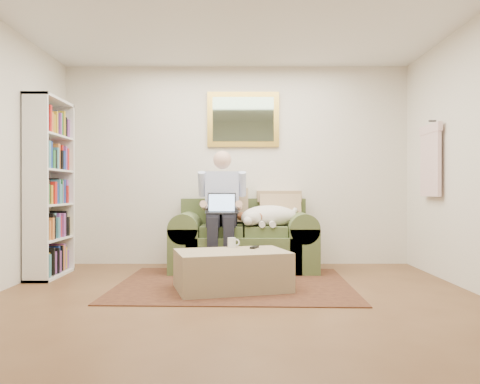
{
  "coord_description": "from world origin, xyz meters",
  "views": [
    {
      "loc": [
        0.04,
        -3.66,
        0.96
      ],
      "look_at": [
        0.04,
        1.43,
        0.95
      ],
      "focal_mm": 35.0,
      "sensor_mm": 36.0,
      "label": 1
    }
  ],
  "objects_px": {
    "laptop": "(222,208)",
    "bookshelf": "(50,188)",
    "seated_man": "(222,211)",
    "ottoman": "(232,270)",
    "sofa": "(243,245)",
    "coffee_mug": "(232,243)",
    "sleeping_dog": "(269,216)"
  },
  "relations": [
    {
      "from": "laptop",
      "to": "bookshelf",
      "type": "height_order",
      "value": "bookshelf"
    },
    {
      "from": "seated_man",
      "to": "laptop",
      "type": "distance_m",
      "value": 0.08
    },
    {
      "from": "ottoman",
      "to": "sofa",
      "type": "bearing_deg",
      "value": 83.98
    },
    {
      "from": "ottoman",
      "to": "coffee_mug",
      "type": "bearing_deg",
      "value": 91.3
    },
    {
      "from": "sofa",
      "to": "bookshelf",
      "type": "height_order",
      "value": "bookshelf"
    },
    {
      "from": "sofa",
      "to": "sleeping_dog",
      "type": "xyz_separation_m",
      "value": [
        0.31,
        -0.09,
        0.36
      ]
    },
    {
      "from": "sleeping_dog",
      "to": "bookshelf",
      "type": "relative_size",
      "value": 0.36
    },
    {
      "from": "sofa",
      "to": "seated_man",
      "type": "distance_m",
      "value": 0.52
    },
    {
      "from": "coffee_mug",
      "to": "sleeping_dog",
      "type": "bearing_deg",
      "value": 61.44
    },
    {
      "from": "sofa",
      "to": "sleeping_dog",
      "type": "bearing_deg",
      "value": -15.74
    },
    {
      "from": "seated_man",
      "to": "coffee_mug",
      "type": "relative_size",
      "value": 14.52
    },
    {
      "from": "sofa",
      "to": "bookshelf",
      "type": "relative_size",
      "value": 0.86
    },
    {
      "from": "sofa",
      "to": "coffee_mug",
      "type": "bearing_deg",
      "value": -98.23
    },
    {
      "from": "sofa",
      "to": "bookshelf",
      "type": "distance_m",
      "value": 2.34
    },
    {
      "from": "laptop",
      "to": "coffee_mug",
      "type": "relative_size",
      "value": 3.35
    },
    {
      "from": "sofa",
      "to": "laptop",
      "type": "distance_m",
      "value": 0.58
    },
    {
      "from": "ottoman",
      "to": "sleeping_dog",
      "type": "bearing_deg",
      "value": 68.14
    },
    {
      "from": "ottoman",
      "to": "seated_man",
      "type": "bearing_deg",
      "value": 97.68
    },
    {
      "from": "laptop",
      "to": "ottoman",
      "type": "xyz_separation_m",
      "value": [
        0.14,
        -0.94,
        -0.57
      ]
    },
    {
      "from": "sofa",
      "to": "laptop",
      "type": "xyz_separation_m",
      "value": [
        -0.26,
        -0.23,
        0.46
      ]
    },
    {
      "from": "coffee_mug",
      "to": "bookshelf",
      "type": "height_order",
      "value": "bookshelf"
    },
    {
      "from": "ottoman",
      "to": "coffee_mug",
      "type": "height_order",
      "value": "coffee_mug"
    },
    {
      "from": "seated_man",
      "to": "bookshelf",
      "type": "height_order",
      "value": "bookshelf"
    },
    {
      "from": "sofa",
      "to": "ottoman",
      "type": "xyz_separation_m",
      "value": [
        -0.12,
        -1.17,
        -0.11
      ]
    },
    {
      "from": "seated_man",
      "to": "laptop",
      "type": "relative_size",
      "value": 4.33
    },
    {
      "from": "ottoman",
      "to": "coffee_mug",
      "type": "xyz_separation_m",
      "value": [
        -0.01,
        0.27,
        0.24
      ]
    },
    {
      "from": "sofa",
      "to": "coffee_mug",
      "type": "relative_size",
      "value": 17.26
    },
    {
      "from": "sleeping_dog",
      "to": "coffee_mug",
      "type": "relative_size",
      "value": 7.11
    },
    {
      "from": "laptop",
      "to": "bookshelf",
      "type": "relative_size",
      "value": 0.17
    },
    {
      "from": "laptop",
      "to": "coffee_mug",
      "type": "height_order",
      "value": "laptop"
    },
    {
      "from": "coffee_mug",
      "to": "bookshelf",
      "type": "bearing_deg",
      "value": 167.3
    },
    {
      "from": "sofa",
      "to": "laptop",
      "type": "relative_size",
      "value": 5.15
    }
  ]
}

